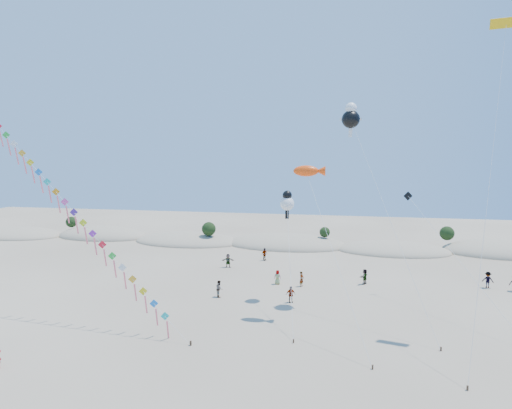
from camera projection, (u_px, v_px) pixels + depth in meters
name	position (u px, v px, depth m)	size (l,w,h in m)	color
dune_ridge	(292.00, 245.00, 66.78)	(145.30, 11.49, 5.57)	tan
kite_train	(48.00, 184.00, 37.14)	(27.17, 7.86, 22.40)	#3F2D1E
fish_kite	(310.00, 171.00, 36.56)	(6.40, 9.58, 13.23)	#3F2D1E
cartoon_kite_low	(287.00, 202.00, 41.32)	(2.52, 10.86, 10.70)	#3F2D1E
cartoon_kite_high	(351.00, 117.00, 39.57)	(7.63, 10.57, 18.93)	#3F2D1E
parafoil_kite	(506.00, 30.00, 31.93)	(5.38, 10.67, 24.38)	#3F2D1E
dark_kite	(437.00, 233.00, 39.47)	(7.54, 13.00, 10.44)	#3F2D1E
beachgoers	(340.00, 275.00, 47.37)	(33.14, 16.59, 1.74)	slate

